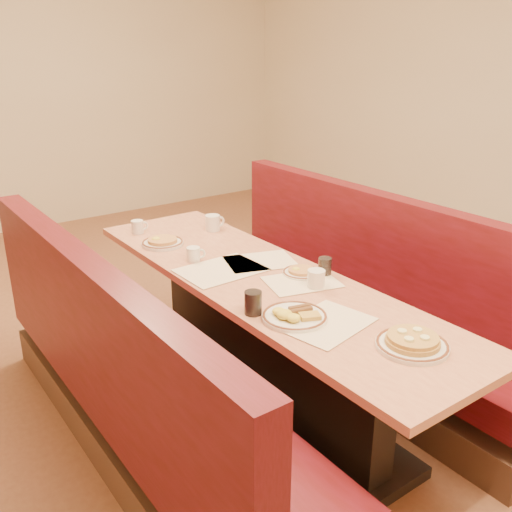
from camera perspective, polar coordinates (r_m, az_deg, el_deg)
ground at (r=3.28m, az=0.55°, el=-14.31°), size 8.00×8.00×0.00m
room_envelope at (r=2.69m, az=0.70°, el=21.80°), size 6.04×8.04×2.82m
diner_table at (r=3.08m, az=0.57°, el=-8.59°), size 0.70×2.50×0.75m
booth_left at (r=2.78m, az=-12.01°, el=-12.99°), size 0.55×2.50×1.05m
booth_right at (r=3.52m, az=10.24°, el=-5.22°), size 0.55×2.50×1.05m
placemat_near_left at (r=2.46m, az=7.08°, el=-6.71°), size 0.43×0.35×0.00m
placemat_near_right at (r=2.86m, az=4.60°, el=-2.59°), size 0.41×0.35×0.00m
placemat_far_left at (r=3.00m, az=-3.50°, el=-1.39°), size 0.43×0.33×0.00m
placemat_far_right at (r=3.11m, az=0.43°, el=-0.54°), size 0.43×0.37×0.00m
pancake_plate at (r=2.34m, az=15.37°, el=-8.37°), size 0.29×0.29×0.06m
eggs_plate at (r=2.48m, az=3.82°, el=-5.99°), size 0.29×0.29×0.06m
extra_plate_mid at (r=2.95m, az=4.57°, el=-1.60°), size 0.20×0.20×0.04m
extra_plate_far at (r=3.41m, az=-9.34°, el=1.38°), size 0.25×0.25×0.05m
coffee_mug_a at (r=2.79m, az=6.06°, el=-2.25°), size 0.12×0.09×0.09m
coffee_mug_b at (r=3.13m, az=-6.22°, el=0.20°), size 0.10×0.07×0.08m
coffee_mug_c at (r=3.63m, az=-4.30°, el=3.37°), size 0.13×0.09×0.10m
coffee_mug_d at (r=3.65m, az=-11.73°, el=2.90°), size 0.11×0.08×0.08m
soda_tumbler_near at (r=2.51m, az=-0.29°, el=-4.71°), size 0.08×0.08×0.11m
soda_tumbler_mid at (r=2.94m, az=6.90°, el=-1.05°), size 0.07×0.07×0.09m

